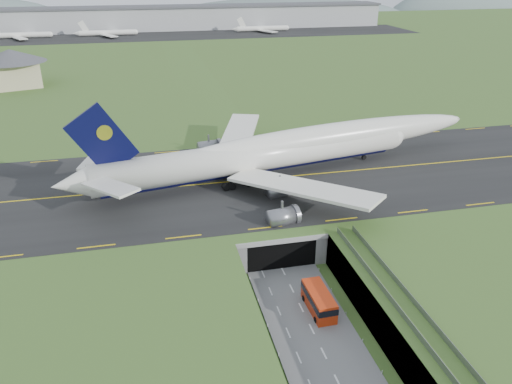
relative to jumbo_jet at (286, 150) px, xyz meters
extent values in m
plane|color=#466227|center=(-8.23, -35.02, -11.45)|extent=(900.00, 900.00, 0.00)
cube|color=gray|center=(-8.23, -35.02, -8.45)|extent=(800.00, 800.00, 6.00)
cube|color=slate|center=(-8.23, -42.52, -11.35)|extent=(12.00, 75.00, 0.20)
cube|color=black|center=(-8.23, -2.02, -5.36)|extent=(800.00, 44.00, 0.18)
cube|color=gray|center=(-8.23, -16.02, -5.95)|extent=(16.00, 22.00, 1.00)
cube|color=gray|center=(-15.23, -16.02, -8.45)|extent=(2.00, 22.00, 6.00)
cube|color=gray|center=(-1.23, -16.02, -8.45)|extent=(2.00, 22.00, 6.00)
cube|color=black|center=(-8.23, -21.02, -8.95)|extent=(12.00, 12.00, 5.00)
cube|color=#A8A8A3|center=(-8.23, -27.07, -5.85)|extent=(17.00, 0.50, 0.80)
cube|color=#A8A8A3|center=(2.77, -53.52, -5.65)|extent=(3.00, 53.00, 0.50)
cube|color=gray|center=(1.37, -53.52, -4.90)|extent=(0.06, 53.00, 1.00)
cube|color=gray|center=(4.17, -53.52, -4.90)|extent=(0.06, 53.00, 1.00)
cylinder|color=#A8A8A3|center=(2.77, -51.02, -8.65)|extent=(0.90, 0.90, 5.60)
cylinder|color=#A8A8A3|center=(2.77, -39.02, -8.65)|extent=(0.90, 0.90, 5.60)
cylinder|color=white|center=(-6.64, -1.25, -0.29)|extent=(67.75, 18.84, 6.38)
sphere|color=white|center=(26.64, 5.03, -0.29)|extent=(7.30, 7.30, 6.25)
cone|color=white|center=(-42.86, -8.10, -0.29)|extent=(7.98, 7.25, 6.06)
ellipsoid|color=white|center=(11.33, 2.14, 1.15)|extent=(72.86, 19.32, 6.69)
ellipsoid|color=black|center=(25.67, 4.85, 0.51)|extent=(4.90, 3.57, 2.23)
cylinder|color=black|center=(-6.64, -1.25, -2.77)|extent=(63.73, 14.58, 2.68)
cube|color=white|center=(-7.64, 14.78, -1.28)|extent=(16.45, 30.48, 2.68)
cube|color=white|center=(-38.37, 0.35, 1.21)|extent=(7.54, 11.80, 1.02)
cube|color=white|center=(-1.72, -16.55, -1.28)|extent=(24.76, 27.18, 2.68)
cube|color=white|center=(-35.60, -14.33, 1.21)|extent=(10.36, 11.36, 1.02)
cube|color=black|center=(-36.50, -6.90, 7.18)|extent=(12.56, 2.94, 14.10)
cylinder|color=gold|center=(-36.01, -6.80, 8.68)|extent=(2.87, 1.20, 2.79)
cylinder|color=slate|center=(-7.69, 8.18, -4.37)|extent=(5.70, 4.19, 3.29)
cylinder|color=slate|center=(-14.25, 17.58, -4.37)|extent=(5.70, 4.19, 3.29)
cylinder|color=slate|center=(-4.17, -10.42, -4.37)|extent=(5.70, 4.19, 3.29)
cylinder|color=slate|center=(-6.86, -21.57, -4.37)|extent=(5.70, 4.19, 3.29)
cylinder|color=black|center=(19.99, 3.78, -4.72)|extent=(1.17, 0.69, 1.10)
cube|color=black|center=(-11.04, -2.09, -4.57)|extent=(7.17, 7.96, 1.39)
cube|color=red|center=(-5.84, -39.01, -9.68)|extent=(3.07, 7.92, 3.15)
cube|color=black|center=(-5.84, -39.01, -9.05)|extent=(3.14, 8.03, 1.05)
cube|color=black|center=(-5.84, -39.01, -10.99)|extent=(2.86, 7.39, 0.52)
cylinder|color=black|center=(-7.16, -41.66, -10.87)|extent=(0.38, 0.95, 0.94)
cylinder|color=black|center=(-7.25, -36.41, -10.87)|extent=(0.38, 0.95, 0.94)
cylinder|color=black|center=(-4.43, -41.61, -10.87)|extent=(0.38, 0.95, 0.94)
cylinder|color=black|center=(-4.52, -36.37, -10.87)|extent=(0.38, 0.95, 0.94)
cube|color=#C1B68C|center=(-74.32, 103.30, -0.96)|extent=(20.99, 20.99, 8.98)
cone|color=#4C4C51|center=(-74.32, 103.30, 5.78)|extent=(30.79, 30.79, 4.49)
cube|color=#B2B2B2|center=(-8.23, 264.98, 2.05)|extent=(300.00, 22.00, 15.00)
cube|color=#4C4C51|center=(-8.23, 264.98, 9.55)|extent=(302.00, 24.00, 1.20)
cube|color=black|center=(-8.23, 234.98, -5.31)|extent=(320.00, 50.00, 0.08)
cylinder|color=white|center=(-97.45, 239.98, -3.27)|extent=(34.00, 3.20, 3.20)
cylinder|color=white|center=(-46.68, 239.98, -3.27)|extent=(34.00, 3.20, 3.20)
cylinder|color=white|center=(52.42, 239.98, -3.27)|extent=(34.00, 3.20, 3.20)
ellipsoid|color=slate|center=(111.77, 394.98, -15.45)|extent=(260.00, 91.00, 44.00)
ellipsoid|color=slate|center=(311.77, 394.98, -15.45)|extent=(180.00, 63.00, 60.00)
camera|label=1|loc=(-28.55, -96.20, 36.22)|focal=35.00mm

